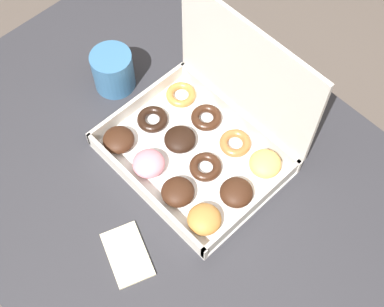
{
  "coord_description": "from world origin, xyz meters",
  "views": [
    {
      "loc": [
        0.39,
        -0.31,
        1.73
      ],
      "look_at": [
        -0.0,
        0.06,
        0.78
      ],
      "focal_mm": 50.0,
      "sensor_mm": 36.0,
      "label": 1
    }
  ],
  "objects": [
    {
      "name": "paper_napkin",
      "position": [
        0.07,
        -0.17,
        0.76
      ],
      "size": [
        0.13,
        0.11,
        0.01
      ],
      "color": "beige",
      "rests_on": "dining_table"
    },
    {
      "name": "dining_table",
      "position": [
        0.0,
        0.0,
        0.65
      ],
      "size": [
        1.11,
        0.8,
        0.76
      ],
      "color": "#2D2D33",
      "rests_on": "ground_plane"
    },
    {
      "name": "donut_box",
      "position": [
        0.0,
        0.08,
        0.81
      ],
      "size": [
        0.35,
        0.28,
        0.29
      ],
      "color": "white",
      "rests_on": "dining_table"
    },
    {
      "name": "ground_plane",
      "position": [
        0.0,
        0.0,
        0.0
      ],
      "size": [
        8.0,
        8.0,
        0.0
      ],
      "primitive_type": "plane",
      "color": "#564C44"
    },
    {
      "name": "coffee_mug",
      "position": [
        -0.26,
        0.07,
        0.81
      ],
      "size": [
        0.09,
        0.09,
        0.09
      ],
      "color": "teal",
      "rests_on": "dining_table"
    }
  ]
}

